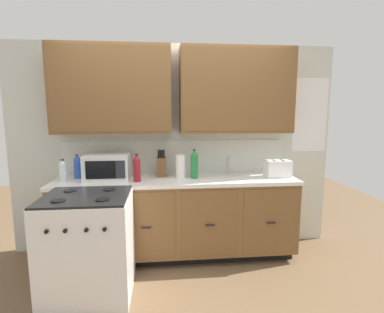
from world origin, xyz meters
The scene contains 13 objects.
ground_plane centered at (0.00, 0.00, 0.00)m, with size 8.00×8.00×0.00m, color brown.
wall_unit centered at (0.00, 0.50, 1.66)m, with size 3.87×0.40×2.45m.
counter_run centered at (0.00, 0.30, 0.48)m, with size 2.70×0.64×0.93m.
stove_range centered at (-0.84, -0.33, 0.47)m, with size 0.76×0.68×0.95m.
microwave centered at (-0.76, 0.34, 1.07)m, with size 0.48×0.37×0.28m.
toaster centered at (1.16, 0.27, 1.03)m, with size 0.28×0.18×0.19m.
knife_block centered at (-0.17, 0.42, 1.05)m, with size 0.11×0.14×0.31m.
sink_faucet centered at (0.64, 0.51, 1.03)m, with size 0.02×0.02×0.20m, color #B2B5BA.
paper_towel_roll centered at (0.05, 0.33, 1.06)m, with size 0.12×0.12×0.26m, color white.
bottle_green centered at (0.20, 0.29, 1.09)m, with size 0.08×0.08×0.33m.
bottle_clear centered at (-1.22, 0.29, 1.05)m, with size 0.08×0.08×0.24m.
bottle_red centered at (-0.43, 0.18, 1.08)m, with size 0.08×0.08×0.30m.
bottle_blue centered at (-1.11, 0.42, 1.06)m, with size 0.08×0.08×0.27m.
Camera 1 is at (-0.15, -2.93, 1.67)m, focal length 27.47 mm.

